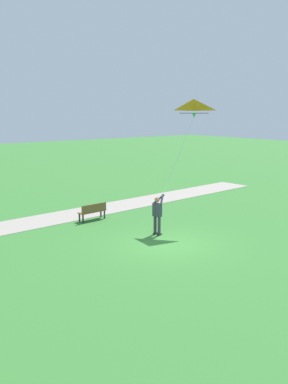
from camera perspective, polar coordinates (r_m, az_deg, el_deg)
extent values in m
plane|color=#33702D|center=(17.85, 3.17, -7.10)|extent=(120.00, 120.00, 0.00)
cube|color=gray|center=(22.38, -12.57, -3.60)|extent=(4.52, 32.09, 0.02)
cube|color=#232328|center=(19.23, 1.55, -5.66)|extent=(0.15, 0.26, 0.06)
cylinder|color=#383842|center=(19.10, 1.52, -4.47)|extent=(0.14, 0.14, 0.82)
cube|color=#232328|center=(19.09, 2.10, -5.79)|extent=(0.15, 0.26, 0.06)
cylinder|color=#383842|center=(18.96, 2.07, -4.59)|extent=(0.14, 0.14, 0.82)
cube|color=#333842|center=(18.85, 1.81, -2.45)|extent=(0.43, 0.29, 0.60)
sphere|color=#996B4C|center=(18.75, 1.81, -1.08)|extent=(0.22, 0.22, 0.22)
ellipsoid|color=olive|center=(18.73, 1.79, -0.97)|extent=(0.26, 0.26, 0.13)
cylinder|color=#333842|center=(18.97, 2.04, -0.97)|extent=(0.26, 0.56, 0.43)
cylinder|color=#333842|center=(18.87, 2.45, -1.04)|extent=(0.42, 0.49, 0.43)
sphere|color=#996B4C|center=(19.01, 2.55, -0.55)|extent=(0.10, 0.10, 0.10)
pyramid|color=orange|center=(20.21, 6.75, 11.31)|extent=(1.55, 1.44, 0.56)
cone|color=green|center=(20.52, 6.82, 10.30)|extent=(0.28, 0.28, 0.22)
cylinder|color=black|center=(20.52, 6.83, 10.60)|extent=(1.10, 0.90, 0.02)
cylinder|color=silver|center=(19.67, 4.75, 5.01)|extent=(0.43, 2.32, 3.54)
cube|color=brown|center=(21.72, -7.08, -2.65)|extent=(0.54, 1.53, 0.05)
cube|color=brown|center=(21.52, -6.81, -2.16)|extent=(0.14, 1.50, 0.40)
cube|color=#2D2D33|center=(21.54, -8.78, -3.43)|extent=(0.06, 0.06, 0.45)
cube|color=#2D2D33|center=(21.28, -8.30, -3.59)|extent=(0.06, 0.06, 0.45)
cube|color=#2D2D33|center=(22.28, -5.89, -2.88)|extent=(0.06, 0.06, 0.45)
cube|color=#2D2D33|center=(22.03, -5.40, -3.03)|extent=(0.06, 0.06, 0.45)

